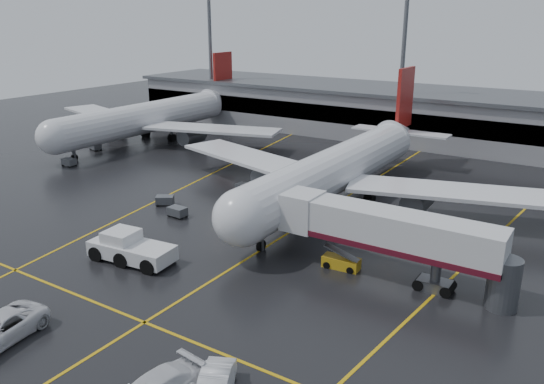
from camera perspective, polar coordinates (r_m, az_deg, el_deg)
The scene contains 18 objects.
ground at distance 56.71m, azimuth 2.80°, elevation -3.66°, with size 220.00×220.00×0.00m, color black.
apron_line_centre at distance 56.70m, azimuth 2.80°, elevation -3.65°, with size 0.25×90.00×0.02m, color gold.
apron_line_stop at distance 41.07m, azimuth -13.21°, elevation -13.15°, with size 60.00×0.25×0.02m, color gold.
apron_line_left at distance 75.34m, azimuth -6.59°, elevation 1.79°, with size 0.25×70.00×0.02m, color gold.
apron_line_right at distance 60.11m, azimuth 22.87°, elevation -3.83°, with size 0.25×70.00×0.02m, color gold.
terminal at distance 98.67m, azimuth 17.06°, elevation 7.57°, with size 122.00×19.00×8.60m.
light_mast_left at distance 113.15m, azimuth -6.48°, elevation 14.67°, with size 3.00×1.20×25.45m.
light_mast_mid at distance 93.33m, azimuth 13.57°, elevation 13.60°, with size 3.00×1.20×25.45m.
main_airliner at distance 63.55m, azimuth 7.25°, elevation 2.63°, with size 48.80×45.60×14.10m.
second_airliner at distance 97.33m, azimuth -12.46°, elevation 7.73°, with size 48.80×45.60×14.10m.
jet_bridge at distance 45.54m, azimuth 12.08°, elevation -4.33°, with size 19.90×3.40×6.05m.
pushback_tractor at distance 50.35m, azimuth -14.65°, elevation -5.78°, with size 8.14×4.10×2.81m.
belt_loader at distance 47.97m, azimuth 7.26°, elevation -7.34°, with size 3.32×1.73×2.04m.
baggage_cart_a at distance 60.06m, azimuth -9.89°, elevation -2.01°, with size 2.07×1.42×1.12m.
baggage_cart_b at distance 64.01m, azimuth -11.16°, elevation -0.82°, with size 2.38×2.20×1.12m.
baggage_cart_c at distance 67.35m, azimuth -2.87°, elevation 0.46°, with size 2.06×1.39×1.12m.
baggage_cart_d at distance 93.25m, azimuth -18.01°, elevation 4.58°, with size 2.28×1.80×1.12m.
baggage_cart_e at distance 84.60m, azimuth -20.51°, elevation 2.99°, with size 2.02×1.34×1.12m.
Camera 1 is at (26.15, -45.74, 20.97)m, focal length 35.93 mm.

